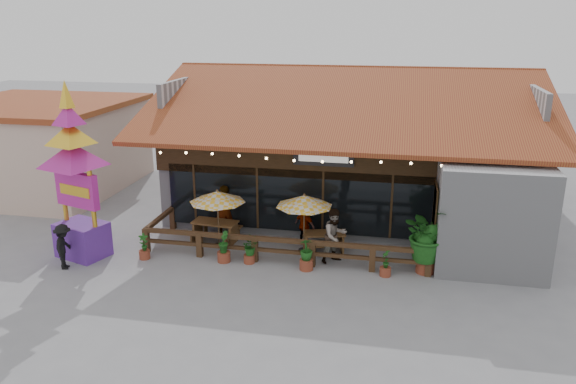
% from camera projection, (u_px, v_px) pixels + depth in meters
% --- Properties ---
extents(ground, '(100.00, 100.00, 0.00)m').
position_uv_depth(ground, '(329.00, 261.00, 19.36)').
color(ground, gray).
rests_on(ground, ground).
extents(restaurant_building, '(15.50, 14.73, 6.09)m').
position_uv_depth(restaurant_building, '(355.00, 155.00, 24.85)').
color(restaurant_building, '#BABBC0').
rests_on(restaurant_building, ground).
extents(patio_railing, '(10.00, 2.60, 0.92)m').
position_uv_depth(patio_railing, '(263.00, 243.00, 19.36)').
color(patio_railing, '#462D19').
rests_on(patio_railing, ground).
extents(neighbor_building, '(8.40, 8.40, 4.22)m').
position_uv_depth(neighbor_building, '(39.00, 145.00, 27.20)').
color(neighbor_building, beige).
rests_on(neighbor_building, ground).
extents(umbrella_left, '(2.34, 2.34, 2.17)m').
position_uv_depth(umbrella_left, '(217.00, 197.00, 20.11)').
color(umbrella_left, brown).
rests_on(umbrella_left, ground).
extents(umbrella_right, '(2.67, 2.67, 2.17)m').
position_uv_depth(umbrella_right, '(304.00, 201.00, 19.68)').
color(umbrella_right, brown).
rests_on(umbrella_right, ground).
extents(picnic_table_left, '(1.78, 1.58, 0.80)m').
position_uv_depth(picnic_table_left, '(215.00, 228.00, 20.93)').
color(picnic_table_left, brown).
rests_on(picnic_table_left, ground).
extents(picnic_table_right, '(1.74, 1.59, 0.71)m').
position_uv_depth(picnic_table_right, '(324.00, 239.00, 20.08)').
color(picnic_table_right, brown).
rests_on(picnic_table_right, ground).
extents(thai_sign_tower, '(3.07, 3.07, 6.60)m').
position_uv_depth(thai_sign_tower, '(73.00, 160.00, 18.80)').
color(thai_sign_tower, '#5B2895').
rests_on(thai_sign_tower, ground).
extents(tropical_plant, '(2.18, 2.13, 2.29)m').
position_uv_depth(tropical_plant, '(428.00, 235.00, 18.13)').
color(tropical_plant, brown).
rests_on(tropical_plant, ground).
extents(diner_a, '(0.86, 0.79, 1.98)m').
position_uv_depth(diner_a, '(224.00, 210.00, 21.51)').
color(diner_a, '#3C2613').
rests_on(diner_a, ground).
extents(diner_b, '(1.18, 1.16, 1.91)m').
position_uv_depth(diner_b, '(335.00, 236.00, 19.06)').
color(diner_b, '#3C2613').
rests_on(diner_b, ground).
extents(diner_c, '(0.97, 0.80, 1.54)m').
position_uv_depth(diner_c, '(305.00, 225.00, 20.52)').
color(diner_c, '#3C2613').
rests_on(diner_c, ground).
extents(pedestrian, '(0.85, 1.13, 1.55)m').
position_uv_depth(pedestrian, '(64.00, 247.00, 18.61)').
color(pedestrian, black).
rests_on(pedestrian, ground).
extents(planter_a, '(0.39, 0.38, 0.93)m').
position_uv_depth(planter_a, '(144.00, 248.00, 19.47)').
color(planter_a, brown).
rests_on(planter_a, ground).
extents(planter_b, '(0.45, 0.47, 1.10)m').
position_uv_depth(planter_b, '(224.00, 248.00, 19.19)').
color(planter_b, brown).
rests_on(planter_b, ground).
extents(planter_c, '(0.74, 0.73, 0.93)m').
position_uv_depth(planter_c, '(249.00, 249.00, 19.08)').
color(planter_c, brown).
rests_on(planter_c, ground).
extents(planter_d, '(0.55, 0.55, 1.11)m').
position_uv_depth(planter_d, '(306.00, 255.00, 18.56)').
color(planter_d, brown).
rests_on(planter_d, ground).
extents(planter_e, '(0.37, 0.37, 0.90)m').
position_uv_depth(planter_e, '(386.00, 265.00, 18.16)').
color(planter_e, brown).
rests_on(planter_e, ground).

